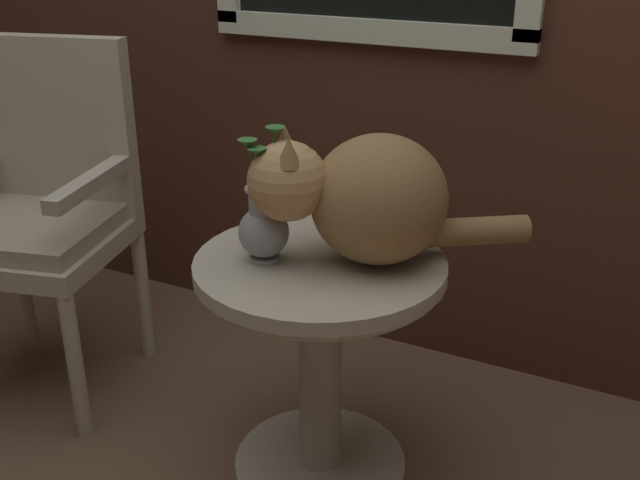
# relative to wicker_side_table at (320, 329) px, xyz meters

# --- Properties ---
(wicker_side_table) EXTENTS (0.60, 0.60, 0.61)m
(wicker_side_table) POSITION_rel_wicker_side_table_xyz_m (0.00, 0.00, 0.00)
(wicker_side_table) COLOR #B2A893
(wicker_side_table) RESTS_ON ground_plane
(wicker_chair) EXTENTS (0.58, 0.58, 1.04)m
(wicker_chair) POSITION_rel_wicker_side_table_xyz_m (-0.94, 0.06, 0.16)
(wicker_chair) COLOR #B2A893
(wicker_chair) RESTS_ON ground_plane
(cat) EXTENTS (0.58, 0.44, 0.32)m
(cat) POSITION_rel_wicker_side_table_xyz_m (0.10, 0.04, 0.35)
(cat) COLOR olive
(cat) RESTS_ON wicker_side_table
(pewter_vase_with_ivy) EXTENTS (0.12, 0.12, 0.32)m
(pewter_vase_with_ivy) POSITION_rel_wicker_side_table_xyz_m (-0.11, -0.06, 0.28)
(pewter_vase_with_ivy) COLOR #99999E
(pewter_vase_with_ivy) RESTS_ON wicker_side_table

